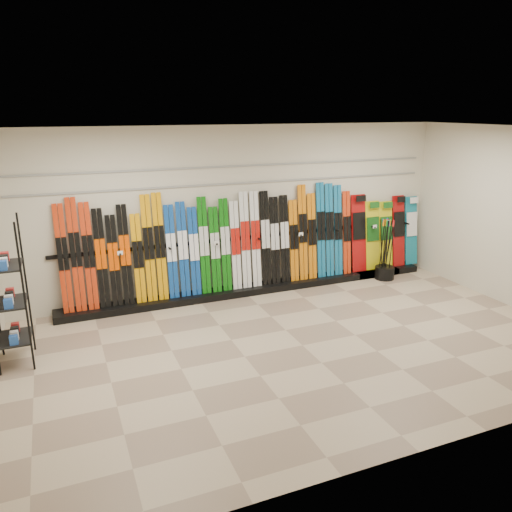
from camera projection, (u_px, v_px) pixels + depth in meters
name	position (u px, v px, depth m)	size (l,w,h in m)	color
floor	(302.00, 345.00, 7.16)	(8.00, 8.00, 0.00)	#876F5D
back_wall	(240.00, 211.00, 8.94)	(8.00, 8.00, 0.00)	beige
ceiling	(309.00, 130.00, 6.30)	(8.00, 8.00, 0.00)	silver
ski_rack_base	(257.00, 288.00, 9.24)	(8.00, 0.40, 0.12)	black
skis	(220.00, 245.00, 8.79)	(5.37, 0.24, 1.82)	red
snowboards	(384.00, 233.00, 10.12)	(1.58, 0.24, 1.53)	#990C0C
accessory_rack	(9.00, 293.00, 6.42)	(0.40, 0.60, 1.97)	black
pole_bin	(385.00, 273.00, 9.92)	(0.38, 0.38, 0.25)	black
ski_poles	(385.00, 249.00, 9.79)	(0.22, 0.26, 1.18)	black
slatwall_rail_0	(240.00, 183.00, 8.78)	(7.60, 0.02, 0.03)	gray
slatwall_rail_1	(240.00, 166.00, 8.70)	(7.60, 0.02, 0.03)	gray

